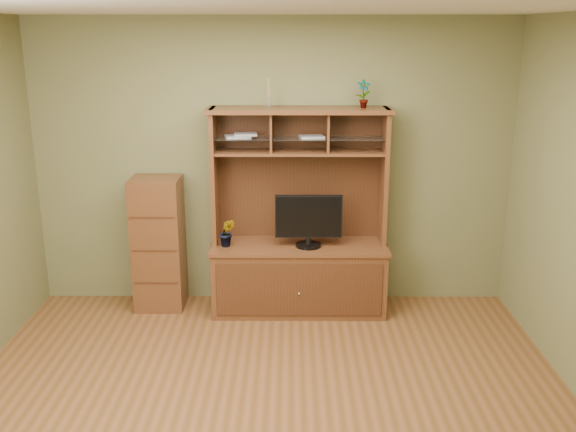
{
  "coord_description": "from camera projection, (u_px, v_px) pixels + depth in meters",
  "views": [
    {
      "loc": [
        0.17,
        -3.95,
        2.56
      ],
      "look_at": [
        0.15,
        1.2,
        1.07
      ],
      "focal_mm": 40.0,
      "sensor_mm": 36.0,
      "label": 1
    }
  ],
  "objects": [
    {
      "name": "reed_diffuser",
      "position": [
        269.0,
        96.0,
        5.68
      ],
      "size": [
        0.05,
        0.05,
        0.26
      ],
      "color": "silver",
      "rests_on": "media_hutch"
    },
    {
      "name": "media_hutch",
      "position": [
        299.0,
        256.0,
        6.02
      ],
      "size": [
        1.66,
        0.61,
        1.9
      ],
      "color": "#492615",
      "rests_on": "room"
    },
    {
      "name": "monitor",
      "position": [
        309.0,
        220.0,
        5.83
      ],
      "size": [
        0.61,
        0.24,
        0.49
      ],
      "rotation": [
        0.0,
        0.0,
        0.01
      ],
      "color": "black",
      "rests_on": "media_hutch"
    },
    {
      "name": "orchid_plant",
      "position": [
        227.0,
        233.0,
        5.87
      ],
      "size": [
        0.15,
        0.13,
        0.26
      ],
      "primitive_type": "imported",
      "rotation": [
        0.0,
        0.0,
        -0.08
      ],
      "color": "#33571D",
      "rests_on": "media_hutch"
    },
    {
      "name": "side_cabinet",
      "position": [
        159.0,
        243.0,
        6.04
      ],
      "size": [
        0.45,
        0.41,
        1.26
      ],
      "color": "#492615",
      "rests_on": "room"
    },
    {
      "name": "magazines",
      "position": [
        264.0,
        136.0,
        5.78
      ],
      "size": [
        0.91,
        0.21,
        0.04
      ],
      "color": "#B0AFB4",
      "rests_on": "media_hutch"
    },
    {
      "name": "room",
      "position": [
        264.0,
        226.0,
        4.13
      ],
      "size": [
        4.54,
        4.04,
        2.74
      ],
      "color": "brown",
      "rests_on": "ground"
    },
    {
      "name": "top_plant",
      "position": [
        363.0,
        94.0,
        5.67
      ],
      "size": [
        0.14,
        0.11,
        0.25
      ],
      "primitive_type": "imported",
      "rotation": [
        0.0,
        0.0,
        0.16
      ],
      "color": "#366222",
      "rests_on": "media_hutch"
    }
  ]
}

